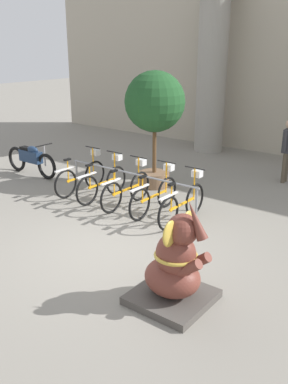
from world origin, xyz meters
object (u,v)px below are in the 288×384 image
bicycle_3 (155,195)px  potted_tree (155,107)px  bicycle_4 (183,203)px  elephant_statue (175,268)px  bicycle_1 (103,182)px  person_pedestrian (288,146)px  bicycle_2 (127,188)px  bicycle_0 (82,176)px  motorcycle (31,159)px

bicycle_3 → potted_tree: (-1.12, 1.51, 1.61)m
bicycle_4 → elephant_statue: 2.94m
bicycle_1 → person_pedestrian: (2.92, 3.90, 0.57)m
bicycle_2 → bicycle_3: (0.74, 0.04, 0.00)m
bicycle_0 → elephant_statue: elephant_statue is taller
bicycle_0 → potted_tree: size_ratio=0.58×
person_pedestrian → motorcycle: bearing=-147.8°
bicycle_0 → potted_tree: (1.11, 1.50, 1.61)m
motorcycle → potted_tree: (3.28, 1.31, 1.57)m
potted_tree → bicycle_0: bearing=-126.4°
bicycle_1 → bicycle_2: size_ratio=1.00×
bicycle_2 → person_pedestrian: (2.18, 3.91, 0.57)m
bicycle_0 → motorcycle: bearing=174.9°
bicycle_4 → motorcycle: bearing=177.4°
bicycle_1 → person_pedestrian: bearing=53.2°
person_pedestrian → potted_tree: bearing=-137.2°
bicycle_1 → bicycle_4: same height
bicycle_1 → person_pedestrian: 4.91m
bicycle_0 → elephant_statue: (4.46, -2.57, 0.13)m
bicycle_0 → bicycle_2: (1.49, -0.05, 0.00)m
bicycle_3 → potted_tree: 2.47m
person_pedestrian → bicycle_1: bearing=-126.8°
bicycle_0 → bicycle_3: 2.23m
bicycle_2 → person_pedestrian: bearing=60.9°
bicycle_0 → person_pedestrian: bearing=46.5°
bicycle_1 → potted_tree: (0.37, 1.53, 1.61)m
bicycle_1 → motorcycle: bicycle_1 is taller
bicycle_0 → bicycle_1: same height
bicycle_0 → motorcycle: (-2.17, 0.19, 0.05)m
bicycle_4 → person_pedestrian: 4.01m
bicycle_0 → elephant_statue: 5.15m
bicycle_1 → bicycle_4: (2.23, -0.01, 0.00)m
bicycle_3 → bicycle_4: size_ratio=1.00×
bicycle_1 → bicycle_3: size_ratio=1.00×
bicycle_4 → motorcycle: size_ratio=0.84×
bicycle_2 → bicycle_3: bearing=3.4°
motorcycle → bicycle_0: bearing=-5.1°
bicycle_1 → bicycle_2: same height
bicycle_2 → person_pedestrian: person_pedestrian is taller
bicycle_0 → bicycle_3: (2.23, -0.00, 0.00)m
person_pedestrian → bicycle_4: bearing=-100.0°
bicycle_2 → person_pedestrian: 4.52m
elephant_statue → potted_tree: size_ratio=0.56×
bicycle_3 → motorcycle: bearing=177.5°
elephant_statue → motorcycle: 7.18m
motorcycle → person_pedestrian: 6.92m
bicycle_4 → motorcycle: bicycle_4 is taller
bicycle_0 → bicycle_4: size_ratio=1.00×
bicycle_3 → elephant_statue: size_ratio=1.05×
motorcycle → potted_tree: bearing=21.8°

